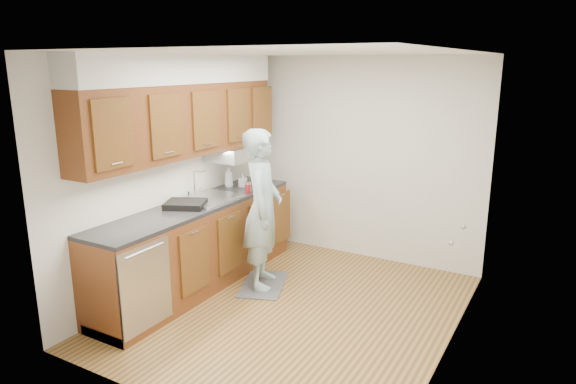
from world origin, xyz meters
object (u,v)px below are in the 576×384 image
(soap_bottle_a, at_px, (229,176))
(dish_rack, at_px, (185,204))
(soda_can, at_px, (248,189))
(soap_bottle_b, at_px, (243,180))
(steel_can, at_px, (248,187))
(person, at_px, (262,199))

(soap_bottle_a, relative_size, dish_rack, 0.67)
(soda_can, distance_m, dish_rack, 0.85)
(soda_can, bearing_deg, soap_bottle_a, 158.40)
(soap_bottle_b, xyz_separation_m, steel_can, (0.22, -0.21, -0.02))
(steel_can, bearing_deg, soda_can, -59.36)
(soap_bottle_b, bearing_deg, soap_bottle_a, -145.52)
(soap_bottle_b, relative_size, steel_can, 1.37)
(soap_bottle_a, height_order, soap_bottle_b, soap_bottle_a)
(person, xyz_separation_m, dish_rack, (-0.63, -0.51, -0.03))
(soda_can, xyz_separation_m, steel_can, (-0.02, 0.04, 0.01))
(soda_can, bearing_deg, dish_rack, -106.59)
(soap_bottle_a, xyz_separation_m, soda_can, (0.38, -0.15, -0.08))
(dish_rack, bearing_deg, soap_bottle_b, 65.18)
(soap_bottle_b, height_order, dish_rack, soap_bottle_b)
(person, bearing_deg, soda_can, 27.65)
(person, height_order, steel_can, person)
(soap_bottle_a, distance_m, steel_can, 0.38)
(soap_bottle_a, bearing_deg, soda_can, -21.60)
(person, distance_m, dish_rack, 0.81)
(person, distance_m, soda_can, 0.50)
(soda_can, xyz_separation_m, dish_rack, (-0.24, -0.81, -0.02))
(person, height_order, soap_bottle_b, person)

